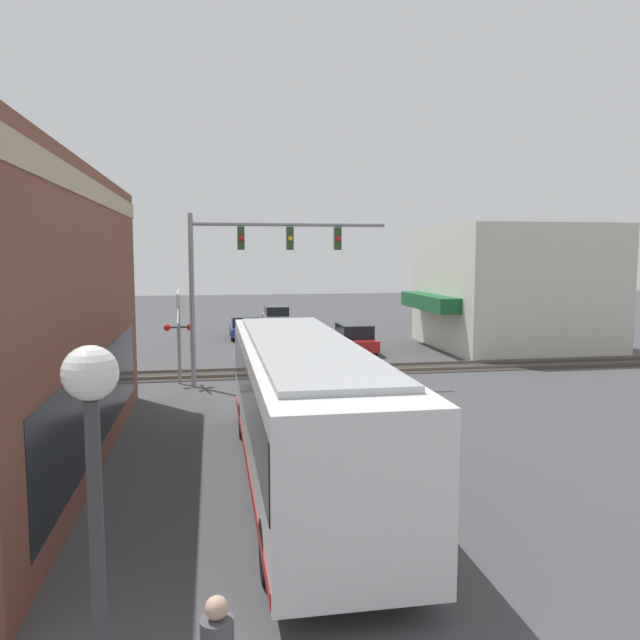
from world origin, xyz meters
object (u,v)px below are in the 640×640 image
pedestrian_near_bus (363,417)px  parked_car_blue (245,327)px  parked_car_red (354,339)px  parked_car_grey (276,316)px  crossing_signal (179,327)px  city_bus (303,405)px  streetlamp (98,566)px

pedestrian_near_bus → parked_car_blue: bearing=5.0°
parked_car_red → parked_car_grey: size_ratio=0.98×
crossing_signal → pedestrian_near_bus: size_ratio=2.34×
parked_car_red → parked_car_grey: bearing=11.9°
parked_car_grey → city_bus: bearing=175.3°
crossing_signal → parked_car_red: bearing=-52.3°
parked_car_grey → pedestrian_near_bus: bearing=178.8°
city_bus → streetlamp: 9.16m
parked_car_blue → parked_car_grey: size_ratio=0.99×
parked_car_grey → streetlamp: bearing=172.2°
crossing_signal → pedestrian_near_bus: crossing_signal is taller
city_bus → parked_car_grey: size_ratio=2.75×
city_bus → crossing_signal: (11.64, 3.32, 0.49)m
parked_car_grey → parked_car_red: bearing=-168.1°
city_bus → streetlamp: size_ratio=2.66×
streetlamp → crossing_signal: bearing=1.1°
crossing_signal → parked_car_red: 11.14m
parked_car_red → pedestrian_near_bus: pedestrian_near_bus is taller
crossing_signal → parked_car_blue: size_ratio=0.88×
crossing_signal → parked_car_grey: (19.97, -5.92, -1.62)m
streetlamp → parked_car_blue: bearing=-4.9°
parked_car_blue → parked_car_grey: 6.93m
streetlamp → parked_car_red: (27.02, -8.32, -1.99)m
parked_car_grey → pedestrian_near_bus: 29.29m
pedestrian_near_bus → streetlamp: bearing=155.9°
pedestrian_near_bus → city_bus: bearing=139.5°
city_bus → pedestrian_near_bus: bearing=-40.5°
crossing_signal → parked_car_grey: size_ratio=0.87×
city_bus → parked_car_grey: 31.74m
crossing_signal → pedestrian_near_bus: (-9.31, -5.31, -1.47)m
parked_car_red → pedestrian_near_bus: bearing=168.0°
parked_car_red → parked_car_blue: size_ratio=0.99×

